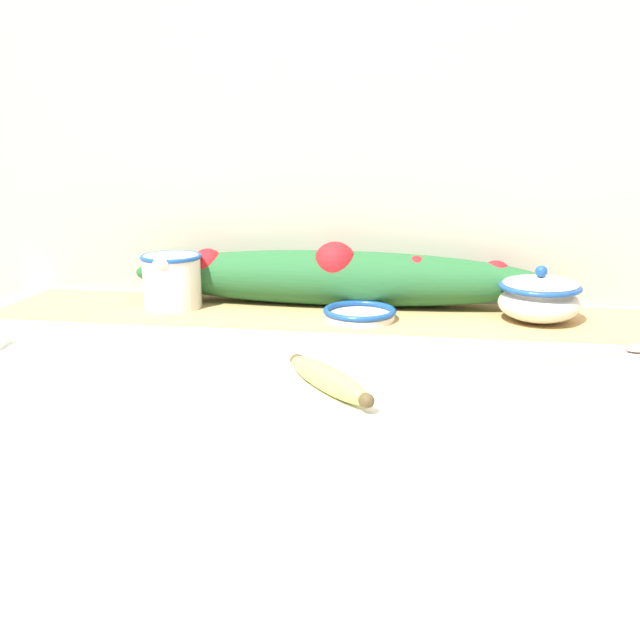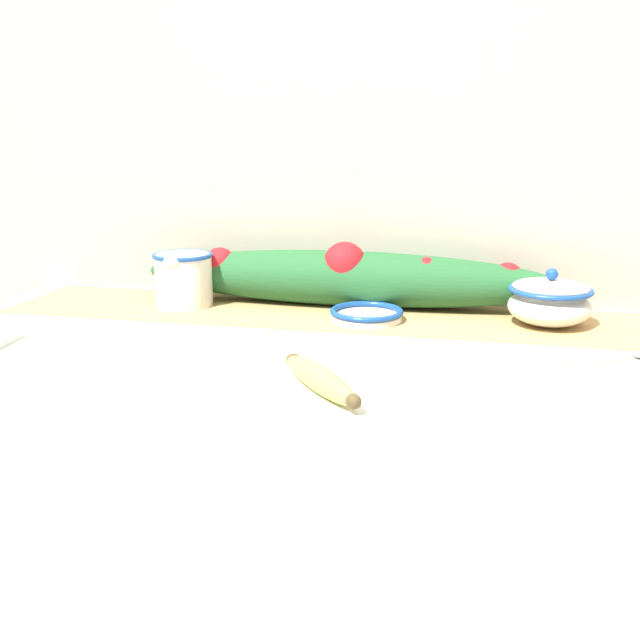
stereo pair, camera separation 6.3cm
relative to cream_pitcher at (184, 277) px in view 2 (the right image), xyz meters
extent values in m
cube|color=silver|center=(0.29, -0.19, -0.51)|extent=(1.29, 0.62, 0.90)
cube|color=#B7AD99|center=(0.29, 0.14, 0.24)|extent=(2.09, 0.04, 2.40)
cube|color=tan|center=(0.29, 0.00, -0.05)|extent=(1.19, 0.23, 0.00)
cylinder|color=white|center=(0.00, 0.00, 0.00)|extent=(0.10, 0.10, 0.10)
torus|color=#194793|center=(0.00, 0.00, 0.04)|extent=(0.11, 0.11, 0.01)
torus|color=white|center=(0.00, 0.06, 0.00)|extent=(0.05, 0.01, 0.05)
ellipsoid|color=white|center=(0.00, -0.05, 0.04)|extent=(0.03, 0.02, 0.02)
ellipsoid|color=white|center=(0.64, 0.00, -0.02)|extent=(0.13, 0.13, 0.06)
torus|color=#194793|center=(0.64, 0.00, 0.01)|extent=(0.13, 0.13, 0.01)
ellipsoid|color=white|center=(0.64, 0.00, 0.01)|extent=(0.12, 0.12, 0.02)
sphere|color=#194793|center=(0.64, 0.00, 0.03)|extent=(0.02, 0.02, 0.02)
cylinder|color=white|center=(0.34, -0.04, -0.05)|extent=(0.12, 0.12, 0.01)
torus|color=#194793|center=(0.34, -0.04, -0.04)|extent=(0.12, 0.12, 0.01)
ellipsoid|color=#CCD156|center=(0.34, -0.38, -0.04)|extent=(0.14, 0.16, 0.03)
ellipsoid|color=brown|center=(0.28, -0.31, -0.04)|extent=(0.03, 0.03, 0.02)
ellipsoid|color=brown|center=(0.39, -0.44, -0.04)|extent=(0.03, 0.03, 0.02)
cube|color=#A89E89|center=(0.68, -0.19, -0.05)|extent=(0.13, 0.08, 0.00)
ellipsoid|color=#235B2D|center=(0.29, 0.06, 0.00)|extent=(0.77, 0.11, 0.10)
sphere|color=red|center=(0.05, 0.06, 0.02)|extent=(0.06, 0.06, 0.06)
sphere|color=red|center=(0.15, 0.08, 0.01)|extent=(0.05, 0.05, 0.05)
sphere|color=red|center=(0.29, 0.05, 0.03)|extent=(0.08, 0.08, 0.08)
sphere|color=red|center=(0.43, 0.05, 0.02)|extent=(0.05, 0.05, 0.05)
sphere|color=red|center=(0.57, 0.07, 0.01)|extent=(0.06, 0.06, 0.06)
camera|label=1|loc=(0.45, -1.20, 0.25)|focal=40.00mm
camera|label=2|loc=(0.52, -1.19, 0.25)|focal=40.00mm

